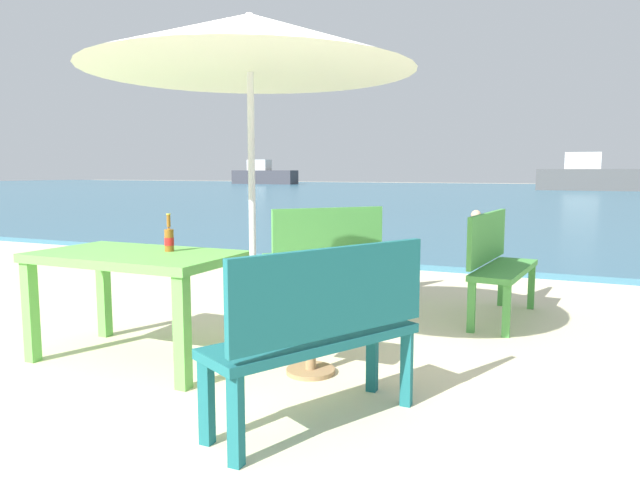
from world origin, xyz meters
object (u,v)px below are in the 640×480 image
(bench_teal_center, at_px, (322,325))
(picnic_table_green, at_px, (136,268))
(patio_umbrella, at_px, (250,43))
(swimmer_person, at_px, (476,222))
(boat_fishing_trawler, at_px, (591,177))
(bench_green_right, at_px, (325,247))
(side_table_wood, at_px, (310,321))
(bench_green_left, at_px, (497,259))
(beer_bottle_amber, at_px, (169,238))
(boat_cargo_ship, at_px, (264,175))

(bench_teal_center, bearing_deg, picnic_table_green, 163.33)
(patio_umbrella, distance_m, swimmer_person, 9.47)
(picnic_table_green, bearing_deg, boat_fishing_trawler, 84.71)
(bench_green_right, bearing_deg, patio_umbrella, -79.18)
(side_table_wood, distance_m, bench_green_left, 2.17)
(bench_teal_center, bearing_deg, patio_umbrella, 140.50)
(bench_teal_center, height_order, swimmer_person, bench_teal_center)
(boat_fishing_trawler, bearing_deg, bench_teal_center, -92.75)
(beer_bottle_amber, height_order, bench_green_right, beer_bottle_amber)
(patio_umbrella, distance_m, bench_green_left, 2.88)
(picnic_table_green, height_order, boat_cargo_ship, boat_cargo_ship)
(beer_bottle_amber, height_order, boat_fishing_trawler, boat_fishing_trawler)
(bench_green_left, relative_size, boat_cargo_ship, 0.20)
(swimmer_person, xyz_separation_m, boat_fishing_trawler, (2.60, 27.55, 0.69))
(bench_green_left, bearing_deg, boat_fishing_trawler, 87.90)
(patio_umbrella, xyz_separation_m, swimmer_person, (-0.02, 9.29, -1.88))
(bench_teal_center, bearing_deg, side_table_wood, 119.14)
(beer_bottle_amber, distance_m, bench_teal_center, 1.60)
(bench_green_left, bearing_deg, side_table_wood, -115.20)
(bench_green_right, bearing_deg, bench_teal_center, -66.84)
(bench_teal_center, xyz_separation_m, bench_green_right, (-1.20, 2.79, 0.00))
(swimmer_person, height_order, boat_cargo_ship, boat_cargo_ship)
(side_table_wood, height_order, boat_cargo_ship, boat_cargo_ship)
(side_table_wood, bearing_deg, boat_cargo_ship, 119.76)
(side_table_wood, xyz_separation_m, bench_teal_center, (0.40, -0.71, 0.19))
(side_table_wood, relative_size, boat_fishing_trawler, 0.08)
(beer_bottle_amber, relative_size, boat_fishing_trawler, 0.04)
(bench_green_left, height_order, bench_green_right, same)
(picnic_table_green, xyz_separation_m, bench_teal_center, (1.63, -0.49, -0.11))
(bench_green_left, relative_size, boat_fishing_trawler, 0.19)
(beer_bottle_amber, bearing_deg, swimmer_person, 86.10)
(bench_green_left, xyz_separation_m, bench_green_right, (-1.72, 0.13, 0.00))
(bench_teal_center, height_order, bench_green_left, same)
(boat_cargo_ship, bearing_deg, swimmer_person, -54.48)
(patio_umbrella, bearing_deg, beer_bottle_amber, -177.81)
(picnic_table_green, distance_m, bench_green_right, 2.35)
(beer_bottle_amber, relative_size, bench_green_left, 0.22)
(beer_bottle_amber, xyz_separation_m, boat_fishing_trawler, (3.24, 36.86, 0.07))
(picnic_table_green, bearing_deg, swimmer_person, 85.04)
(side_table_wood, height_order, bench_green_right, bench_green_right)
(bench_green_right, bearing_deg, beer_bottle_amber, -96.48)
(swimmer_person, distance_m, boat_fishing_trawler, 27.68)
(beer_bottle_amber, height_order, swimmer_person, beer_bottle_amber)
(bench_green_left, bearing_deg, bench_teal_center, -101.08)
(boat_fishing_trawler, bearing_deg, boat_cargo_ship, 166.13)
(swimmer_person, xyz_separation_m, boat_cargo_ship, (-24.43, 34.23, 0.63))
(bench_teal_center, bearing_deg, bench_green_right, 113.16)
(bench_teal_center, relative_size, bench_green_left, 1.00)
(patio_umbrella, relative_size, swimmer_person, 5.61)
(picnic_table_green, xyz_separation_m, side_table_wood, (1.23, 0.23, -0.30))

